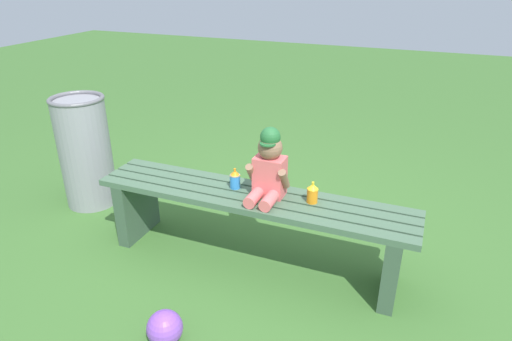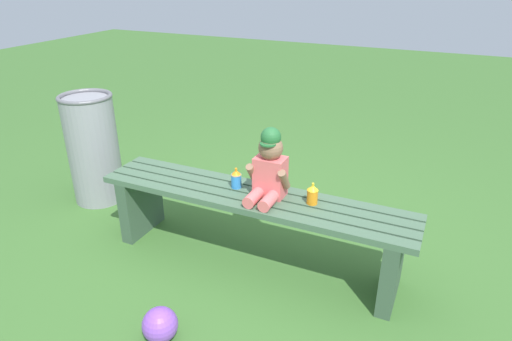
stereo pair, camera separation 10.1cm
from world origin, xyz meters
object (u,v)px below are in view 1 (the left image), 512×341
(sippy_cup_left, at_px, (235,179))
(trash_bin, at_px, (85,151))
(sippy_cup_right, at_px, (312,193))
(park_bench, at_px, (252,216))
(child_figure, at_px, (269,168))
(toy_ball, at_px, (165,328))

(sippy_cup_left, relative_size, trash_bin, 0.15)
(sippy_cup_left, height_order, trash_bin, trash_bin)
(sippy_cup_right, bearing_deg, park_bench, -173.28)
(child_figure, xyz_separation_m, toy_ball, (-0.23, -0.77, -0.55))
(sippy_cup_right, relative_size, trash_bin, 0.15)
(child_figure, relative_size, sippy_cup_right, 3.26)
(toy_ball, bearing_deg, trash_bin, 142.10)
(sippy_cup_right, xyz_separation_m, trash_bin, (-1.75, 0.20, -0.10))
(sippy_cup_right, distance_m, trash_bin, 1.76)
(sippy_cup_left, height_order, toy_ball, sippy_cup_left)
(sippy_cup_left, xyz_separation_m, sippy_cup_right, (0.46, 0.00, 0.00))
(sippy_cup_left, distance_m, sippy_cup_right, 0.46)
(park_bench, xyz_separation_m, toy_ball, (-0.13, -0.75, -0.23))
(trash_bin, bearing_deg, sippy_cup_right, -6.42)
(sippy_cup_left, height_order, sippy_cup_right, same)
(child_figure, xyz_separation_m, sippy_cup_right, (0.25, 0.02, -0.12))
(trash_bin, bearing_deg, child_figure, -8.29)
(park_bench, relative_size, sippy_cup_right, 15.05)
(park_bench, relative_size, sippy_cup_left, 15.05)
(toy_ball, bearing_deg, park_bench, 79.89)
(sippy_cup_right, height_order, trash_bin, trash_bin)
(park_bench, xyz_separation_m, sippy_cup_left, (-0.12, 0.04, 0.20))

